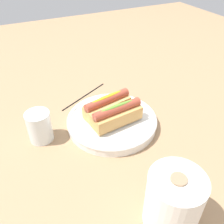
{
  "coord_description": "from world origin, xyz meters",
  "views": [
    {
      "loc": [
        0.27,
        0.51,
        0.49
      ],
      "look_at": [
        0.01,
        -0.01,
        0.05
      ],
      "focal_mm": 38.9,
      "sensor_mm": 36.0,
      "label": 1
    }
  ],
  "objects_px": {
    "paper_towel_roll": "(173,201)",
    "chopstick_near": "(84,96)",
    "water_glass": "(40,128)",
    "hotdog_back": "(117,115)",
    "hotdog_front": "(107,105)",
    "serving_bowl": "(112,121)"
  },
  "relations": [
    {
      "from": "hotdog_back",
      "to": "water_glass",
      "type": "relative_size",
      "value": 1.72
    },
    {
      "from": "serving_bowl",
      "to": "hotdog_back",
      "type": "bearing_deg",
      "value": 96.34
    },
    {
      "from": "serving_bowl",
      "to": "water_glass",
      "type": "distance_m",
      "value": 0.21
    },
    {
      "from": "water_glass",
      "to": "chopstick_near",
      "type": "bearing_deg",
      "value": -140.82
    },
    {
      "from": "chopstick_near",
      "to": "water_glass",
      "type": "bearing_deg",
      "value": 12.03
    },
    {
      "from": "hotdog_front",
      "to": "hotdog_back",
      "type": "distance_m",
      "value": 0.05
    },
    {
      "from": "hotdog_back",
      "to": "paper_towel_roll",
      "type": "xyz_separation_m",
      "value": [
        0.03,
        0.3,
        0.01
      ]
    },
    {
      "from": "serving_bowl",
      "to": "hotdog_front",
      "type": "bearing_deg",
      "value": -83.66
    },
    {
      "from": "hotdog_front",
      "to": "chopstick_near",
      "type": "distance_m",
      "value": 0.17
    },
    {
      "from": "serving_bowl",
      "to": "water_glass",
      "type": "relative_size",
      "value": 3.04
    },
    {
      "from": "hotdog_back",
      "to": "water_glass",
      "type": "height_order",
      "value": "hotdog_back"
    },
    {
      "from": "serving_bowl",
      "to": "paper_towel_roll",
      "type": "distance_m",
      "value": 0.33
    },
    {
      "from": "water_glass",
      "to": "paper_towel_roll",
      "type": "bearing_deg",
      "value": 116.56
    },
    {
      "from": "hotdog_front",
      "to": "water_glass",
      "type": "xyz_separation_m",
      "value": [
        0.21,
        -0.01,
        -0.02
      ]
    },
    {
      "from": "hotdog_back",
      "to": "water_glass",
      "type": "bearing_deg",
      "value": -16.48
    },
    {
      "from": "hotdog_front",
      "to": "water_glass",
      "type": "bearing_deg",
      "value": -2.2
    },
    {
      "from": "chopstick_near",
      "to": "hotdog_back",
      "type": "bearing_deg",
      "value": 68.93
    },
    {
      "from": "serving_bowl",
      "to": "water_glass",
      "type": "xyz_separation_m",
      "value": [
        0.21,
        -0.04,
        0.02
      ]
    },
    {
      "from": "chopstick_near",
      "to": "hotdog_front",
      "type": "bearing_deg",
      "value": 68.84
    },
    {
      "from": "hotdog_front",
      "to": "chopstick_near",
      "type": "bearing_deg",
      "value": -84.01
    },
    {
      "from": "hotdog_front",
      "to": "paper_towel_roll",
      "type": "bearing_deg",
      "value": 86.02
    },
    {
      "from": "paper_towel_roll",
      "to": "chopstick_near",
      "type": "relative_size",
      "value": 0.61
    }
  ]
}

